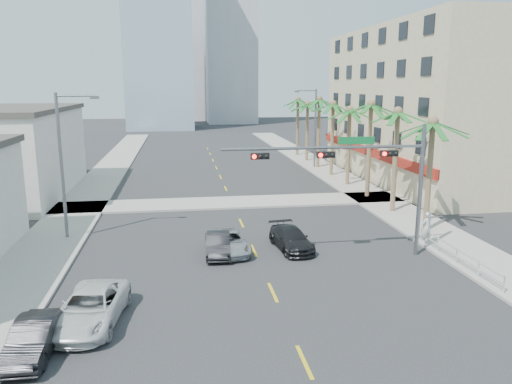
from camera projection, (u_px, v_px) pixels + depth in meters
ground at (292, 334)px, 19.27m from camera, size 260.00×260.00×0.00m
sidewalk_right at (382, 203)px, 40.35m from camera, size 4.00×120.00×0.15m
sidewalk_left at (74, 214)px, 36.83m from camera, size 4.00×120.00×0.15m
sidewalk_cross at (232, 202)px, 40.52m from camera, size 80.00×4.00×0.15m
building_right at (442, 105)px, 49.92m from camera, size 15.25×28.00×15.00m
tower_far_left at (157, 14)px, 104.86m from camera, size 14.00×14.00×48.00m
tower_far_center at (181, 41)px, 135.22m from camera, size 16.00×16.00×42.00m
traffic_signal_mast at (366, 168)px, 26.74m from camera, size 11.12×0.54×7.20m
palm_tree_0 at (433, 123)px, 31.08m from camera, size 4.80×4.80×7.80m
palm_tree_1 at (398, 113)px, 36.04m from camera, size 4.80×4.80×8.16m
palm_tree_2 at (371, 105)px, 40.99m from camera, size 4.80×4.80×8.52m
palm_tree_3 at (350, 111)px, 46.16m from camera, size 4.80×4.80×7.80m
palm_tree_4 at (333, 105)px, 51.11m from camera, size 4.80×4.80×8.16m
palm_tree_5 at (319, 100)px, 56.07m from camera, size 4.80×4.80×8.52m
palm_tree_6 at (308, 104)px, 61.24m from camera, size 4.80×4.80×7.80m
palm_tree_7 at (298, 100)px, 66.19m from camera, size 4.80×4.80×8.16m
streetlight_left at (64, 159)px, 30.13m from camera, size 2.55×0.25×9.00m
streetlight_right at (314, 124)px, 56.55m from camera, size 2.55×0.25×9.00m
guardrail at (457, 254)px, 26.44m from camera, size 0.08×8.08×1.00m
car_parked_mid at (34, 338)px, 17.67m from camera, size 1.43×3.89×1.27m
car_parked_far at (90, 308)px, 19.95m from camera, size 2.95×5.30×1.40m
car_lane_left at (218, 244)px, 28.15m from camera, size 1.59×3.85×1.24m
car_lane_center at (228, 242)px, 28.63m from camera, size 2.54×4.61×1.22m
car_lane_right at (291, 239)px, 29.14m from camera, size 2.25×4.49×1.25m
pedestrian at (427, 228)px, 29.62m from camera, size 0.81×0.65×1.94m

